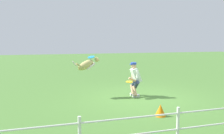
{
  "coord_description": "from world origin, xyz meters",
  "views": [
    {
      "loc": [
        3.5,
        7.71,
        2.1
      ],
      "look_at": [
        0.97,
        -0.63,
        1.12
      ],
      "focal_mm": 37.63,
      "sensor_mm": 36.0,
      "label": 1
    }
  ],
  "objects_px": {
    "person": "(135,78)",
    "frisbee_flying": "(91,57)",
    "dog": "(87,65)",
    "training_cone": "(160,110)",
    "frisbee_held": "(129,82)"
  },
  "relations": [
    {
      "from": "person",
      "to": "dog",
      "type": "relative_size",
      "value": 1.22
    },
    {
      "from": "frisbee_flying",
      "to": "frisbee_held",
      "type": "relative_size",
      "value": 0.96
    },
    {
      "from": "dog",
      "to": "frisbee_held",
      "type": "height_order",
      "value": "dog"
    },
    {
      "from": "dog",
      "to": "training_cone",
      "type": "distance_m",
      "value": 3.41
    },
    {
      "from": "dog",
      "to": "frisbee_held",
      "type": "distance_m",
      "value": 1.7
    },
    {
      "from": "frisbee_flying",
      "to": "training_cone",
      "type": "distance_m",
      "value": 3.44
    },
    {
      "from": "person",
      "to": "frisbee_flying",
      "type": "distance_m",
      "value": 1.83
    },
    {
      "from": "person",
      "to": "dog",
      "type": "height_order",
      "value": "dog"
    },
    {
      "from": "frisbee_flying",
      "to": "dog",
      "type": "bearing_deg",
      "value": -0.44
    },
    {
      "from": "training_cone",
      "to": "frisbee_flying",
      "type": "bearing_deg",
      "value": -64.71
    },
    {
      "from": "person",
      "to": "frisbee_flying",
      "type": "xyz_separation_m",
      "value": [
        1.58,
        -0.46,
        0.8
      ]
    },
    {
      "from": "dog",
      "to": "training_cone",
      "type": "relative_size",
      "value": 3.13
    },
    {
      "from": "person",
      "to": "frisbee_held",
      "type": "distance_m",
      "value": 0.4
    },
    {
      "from": "dog",
      "to": "frisbee_held",
      "type": "bearing_deg",
      "value": -25.06
    },
    {
      "from": "person",
      "to": "frisbee_held",
      "type": "relative_size",
      "value": 4.95
    }
  ]
}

